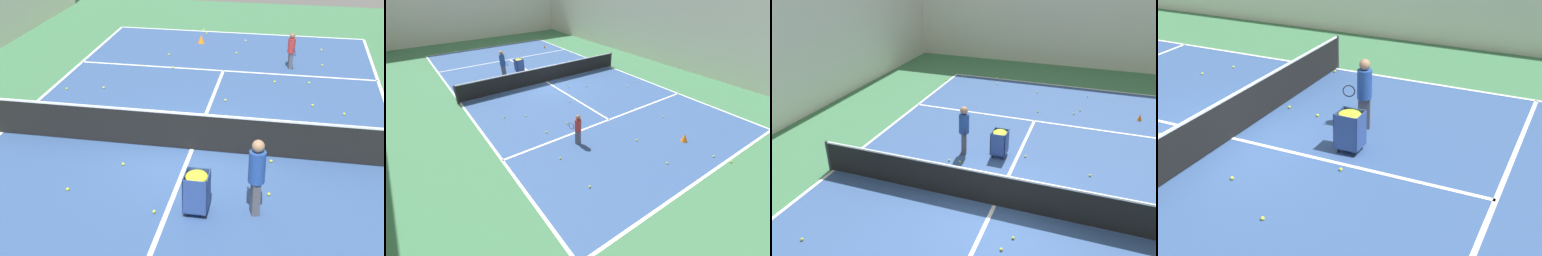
# 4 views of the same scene
# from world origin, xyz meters

# --- Properties ---
(ground_plane) EXTENTS (32.34, 32.34, 0.00)m
(ground_plane) POSITION_xyz_m (0.00, 0.00, 0.00)
(ground_plane) COLOR #3D754C
(court_playing_area) EXTENTS (10.20, 20.97, 0.00)m
(court_playing_area) POSITION_xyz_m (0.00, 0.00, 0.00)
(court_playing_area) COLOR #335189
(court_playing_area) RESTS_ON ground
(line_baseline_near) EXTENTS (10.20, 0.10, 0.00)m
(line_baseline_near) POSITION_xyz_m (0.00, -10.49, 0.01)
(line_baseline_near) COLOR white
(line_baseline_near) RESTS_ON ground
(line_baseline_far) EXTENTS (10.20, 0.10, 0.00)m
(line_baseline_far) POSITION_xyz_m (0.00, 10.49, 0.01)
(line_baseline_far) COLOR white
(line_baseline_far) RESTS_ON ground
(line_sideline_left) EXTENTS (0.10, 20.97, 0.00)m
(line_sideline_left) POSITION_xyz_m (-5.10, 0.00, 0.01)
(line_sideline_left) COLOR white
(line_sideline_left) RESTS_ON ground
(line_sideline_right) EXTENTS (0.10, 20.97, 0.00)m
(line_sideline_right) POSITION_xyz_m (5.10, 0.00, 0.01)
(line_sideline_right) COLOR white
(line_sideline_right) RESTS_ON ground
(line_service_near) EXTENTS (10.20, 0.10, 0.00)m
(line_service_near) POSITION_xyz_m (0.00, -5.77, 0.01)
(line_service_near) COLOR white
(line_service_near) RESTS_ON ground
(line_service_far) EXTENTS (10.20, 0.10, 0.00)m
(line_service_far) POSITION_xyz_m (0.00, 5.77, 0.01)
(line_service_far) COLOR white
(line_service_far) RESTS_ON ground
(line_centre_service) EXTENTS (0.10, 11.54, 0.00)m
(line_centre_service) POSITION_xyz_m (0.00, 0.00, 0.01)
(line_centre_service) COLOR white
(line_centre_service) RESTS_ON ground
(hall_enclosure_right) EXTENTS (0.15, 28.64, 7.66)m
(hall_enclosure_right) POSITION_xyz_m (8.86, 0.00, 3.83)
(hall_enclosure_right) COLOR silver
(hall_enclosure_right) RESTS_ON ground
(tennis_net) EXTENTS (10.50, 0.10, 0.98)m
(tennis_net) POSITION_xyz_m (0.00, 0.00, 0.51)
(tennis_net) COLOR #2D2D33
(tennis_net) RESTS_ON ground
(player_near_baseline) EXTENTS (0.31, 0.58, 1.26)m
(player_near_baseline) POSITION_xyz_m (-2.24, -6.44, 0.72)
(player_near_baseline) COLOR #4C4C56
(player_near_baseline) RESTS_ON ground
(coach_at_net) EXTENTS (0.41, 0.66, 1.65)m
(coach_at_net) POSITION_xyz_m (-1.73, 2.41, 0.95)
(coach_at_net) COLOR #4C4C56
(coach_at_net) RESTS_ON ground
(ball_cart) EXTENTS (0.49, 0.53, 0.91)m
(ball_cart) POSITION_xyz_m (-0.59, 2.60, 0.63)
(ball_cart) COLOR #2D478C
(ball_cart) RESTS_ON ground
(training_cone_0) EXTENTS (0.26, 0.26, 0.33)m
(training_cone_0) POSITION_xyz_m (1.30, -8.81, 0.17)
(training_cone_0) COLOR orange
(training_cone_0) RESTS_ON ground
(training_cone_1) EXTENTS (0.18, 0.18, 0.26)m
(training_cone_1) POSITION_xyz_m (3.89, 7.26, 0.13)
(training_cone_1) COLOR orange
(training_cone_1) RESTS_ON ground
(tennis_ball_0) EXTENTS (0.07, 0.07, 0.07)m
(tennis_ball_0) POSITION_xyz_m (-1.63, 1.75, 0.04)
(tennis_ball_0) COLOR yellow
(tennis_ball_0) RESTS_ON ground
(tennis_ball_1) EXTENTS (0.07, 0.07, 0.07)m
(tennis_ball_1) POSITION_xyz_m (4.59, -3.15, 0.04)
(tennis_ball_1) COLOR yellow
(tennis_ball_1) RESTS_ON ground
(tennis_ball_2) EXTENTS (0.07, 0.07, 0.07)m
(tennis_ball_2) POSITION_xyz_m (0.59, -1.52, 0.04)
(tennis_ball_2) COLOR yellow
(tennis_ball_2) RESTS_ON ground
(tennis_ball_3) EXTENTS (0.07, 0.07, 0.07)m
(tennis_ball_3) POSITION_xyz_m (-5.25, 9.30, 0.04)
(tennis_ball_3) COLOR yellow
(tennis_ball_3) RESTS_ON ground
(tennis_ball_4) EXTENTS (0.07, 0.07, 0.07)m
(tennis_ball_4) POSITION_xyz_m (-2.96, -3.25, 0.04)
(tennis_ball_4) COLOR yellow
(tennis_ball_4) RESTS_ON ground
(tennis_ball_5) EXTENTS (0.07, 0.07, 0.07)m
(tennis_ball_5) POSITION_xyz_m (-3.83, -2.80, 0.04)
(tennis_ball_5) COLOR yellow
(tennis_ball_5) RESTS_ON ground
(tennis_ball_6) EXTENTS (0.07, 0.07, 0.07)m
(tennis_ball_6) POSITION_xyz_m (1.62, 7.42, 0.04)
(tennis_ball_6) COLOR yellow
(tennis_ball_6) RESTS_ON ground
(tennis_ball_7) EXTENTS (0.07, 0.07, 0.07)m
(tennis_ball_7) POSITION_xyz_m (-2.86, 10.54, 0.04)
(tennis_ball_7) COLOR yellow
(tennis_ball_7) RESTS_ON ground
(tennis_ball_8) EXTENTS (0.07, 0.07, 0.07)m
(tennis_ball_8) POSITION_xyz_m (5.14, 2.12, 0.04)
(tennis_ball_8) COLOR yellow
(tennis_ball_8) RESTS_ON ground
(tennis_ball_9) EXTENTS (0.07, 0.07, 0.07)m
(tennis_ball_9) POSITION_xyz_m (1.76, -5.72, 0.04)
(tennis_ball_9) COLOR yellow
(tennis_ball_9) RESTS_ON ground
(tennis_ball_10) EXTENTS (0.07, 0.07, 0.07)m
(tennis_ball_10) POSITION_xyz_m (4.86, 4.49, 0.04)
(tennis_ball_10) COLOR yellow
(tennis_ball_10) RESTS_ON ground
(tennis_ball_11) EXTENTS (0.07, 0.07, 0.07)m
(tennis_ball_11) POSITION_xyz_m (-3.35, -6.90, 0.04)
(tennis_ball_11) COLOR yellow
(tennis_ball_11) RESTS_ON ground
(tennis_ball_12) EXTENTS (0.07, 0.07, 0.07)m
(tennis_ball_12) POSITION_xyz_m (-0.42, -9.33, 0.04)
(tennis_ball_12) COLOR yellow
(tennis_ball_12) RESTS_ON ground
(tennis_ball_13) EXTENTS (0.07, 0.07, 0.07)m
(tennis_ball_13) POSITION_xyz_m (1.28, -10.07, 0.04)
(tennis_ball_13) COLOR yellow
(tennis_ball_13) RESTS_ON ground
(tennis_ball_14) EXTENTS (0.07, 0.07, 0.07)m
(tennis_ball_14) POSITION_xyz_m (-0.23, -7.70, 0.04)
(tennis_ball_14) COLOR yellow
(tennis_ball_14) RESTS_ON ground
(tennis_ball_15) EXTENTS (0.07, 0.07, 0.07)m
(tennis_ball_15) POSITION_xyz_m (-4.66, 10.17, 0.04)
(tennis_ball_15) COLOR yellow
(tennis_ball_15) RESTS_ON ground
(tennis_ball_16) EXTENTS (0.07, 0.07, 0.07)m
(tennis_ball_16) POSITION_xyz_m (-1.79, -4.96, 0.04)
(tennis_ball_16) COLOR yellow
(tennis_ball_16) RESTS_ON ground
(tennis_ball_17) EXTENTS (0.07, 0.07, 0.07)m
(tennis_ball_17) POSITION_xyz_m (1.50, -2.02, 0.04)
(tennis_ball_17) COLOR yellow
(tennis_ball_17) RESTS_ON ground
(tennis_ball_18) EXTENTS (0.07, 0.07, 0.07)m
(tennis_ball_18) POSITION_xyz_m (2.21, -7.06, 0.04)
(tennis_ball_18) COLOR yellow
(tennis_ball_18) RESTS_ON ground
(tennis_ball_19) EXTENTS (0.07, 0.07, 0.07)m
(tennis_ball_19) POSITION_xyz_m (0.76, -1.07, 0.04)
(tennis_ball_19) COLOR yellow
(tennis_ball_19) RESTS_ON ground
(tennis_ball_20) EXTENTS (0.07, 0.07, 0.07)m
(tennis_ball_20) POSITION_xyz_m (-2.88, -5.08, 0.04)
(tennis_ball_20) COLOR yellow
(tennis_ball_20) RESTS_ON ground
(tennis_ball_21) EXTENTS (0.07, 0.07, 0.07)m
(tennis_ball_21) POSITION_xyz_m (-1.82, 1.16, 0.04)
(tennis_ball_21) COLOR yellow
(tennis_ball_21) RESTS_ON ground
(tennis_ball_22) EXTENTS (0.07, 0.07, 0.07)m
(tennis_ball_22) POSITION_xyz_m (-1.96, 0.29, 0.04)
(tennis_ball_22) COLOR yellow
(tennis_ball_22) RESTS_ON ground
(tennis_ball_23) EXTENTS (0.07, 0.07, 0.07)m
(tennis_ball_23) POSITION_xyz_m (1.40, 6.96, 0.04)
(tennis_ball_23) COLOR yellow
(tennis_ball_23) RESTS_ON ground
(tennis_ball_24) EXTENTS (0.07, 0.07, 0.07)m
(tennis_ball_24) POSITION_xyz_m (4.80, 6.56, 0.04)
(tennis_ball_24) COLOR yellow
(tennis_ball_24) RESTS_ON ground
(tennis_ball_25) EXTENTS (0.07, 0.07, 0.07)m
(tennis_ball_25) POSITION_xyz_m (-1.99, 1.72, 0.04)
(tennis_ball_25) COLOR yellow
(tennis_ball_25) RESTS_ON ground
(tennis_ball_26) EXTENTS (0.07, 0.07, 0.07)m
(tennis_ball_26) POSITION_xyz_m (3.49, -3.45, 0.04)
(tennis_ball_26) COLOR yellow
(tennis_ball_26) RESTS_ON ground
(tennis_ball_27) EXTENTS (0.07, 0.07, 0.07)m
(tennis_ball_27) POSITION_xyz_m (1.49, -10.61, 0.04)
(tennis_ball_27) COLOR yellow
(tennis_ball_27) RESTS_ON ground
(tennis_ball_28) EXTENTS (0.07, 0.07, 0.07)m
(tennis_ball_28) POSITION_xyz_m (2.29, 2.34, 0.04)
(tennis_ball_28) COLOR yellow
(tennis_ball_28) RESTS_ON ground
(tennis_ball_29) EXTENTS (0.07, 0.07, 0.07)m
(tennis_ball_29) POSITION_xyz_m (1.80, 9.26, 0.04)
(tennis_ball_29) COLOR yellow
(tennis_ball_29) RESTS_ON ground
(tennis_ball_30) EXTENTS (0.07, 0.07, 0.07)m
(tennis_ball_30) POSITION_xyz_m (-0.03, 6.68, 0.04)
(tennis_ball_30) COLOR yellow
(tennis_ball_30) RESTS_ON ground
(tennis_ball_31) EXTENTS (0.07, 0.07, 0.07)m
(tennis_ball_31) POSITION_xyz_m (0.25, 2.80, 0.04)
(tennis_ball_31) COLOR yellow
(tennis_ball_31) RESTS_ON ground
(tennis_ball_32) EXTENTS (0.07, 0.07, 0.07)m
(tennis_ball_32) POSITION_xyz_m (-4.79, 0.12, 0.04)
(tennis_ball_32) COLOR yellow
(tennis_ball_32) RESTS_ON ground
(tennis_ball_33) EXTENTS (0.07, 0.07, 0.07)m
(tennis_ball_33) POSITION_xyz_m (-2.58, 9.58, 0.04)
(tennis_ball_33) COLOR yellow
(tennis_ball_33) RESTS_ON ground
(tennis_ball_34) EXTENTS (0.07, 0.07, 0.07)m
(tennis_ball_34) POSITION_xyz_m (-3.36, -8.66, 0.04)
(tennis_ball_34) COLOR yellow
(tennis_ball_34) RESTS_ON ground
(tennis_ball_35) EXTENTS (0.07, 0.07, 0.07)m
(tennis_ball_35) POSITION_xyz_m (-0.42, -3.16, 0.04)
(tennis_ball_35) COLOR yellow
(tennis_ball_35) RESTS_ON ground
(tennis_ball_36) EXTENTS (0.07, 0.07, 0.07)m
(tennis_ball_36) POSITION_xyz_m (-0.47, 9.00, 0.04)
(tennis_ball_36) COLOR yellow
(tennis_ball_36) RESTS_ON ground
(tennis_ball_37) EXTENTS (0.07, 0.07, 0.07)m
(tennis_ball_37) POSITION_xyz_m (1.44, 1.07, 0.04)
(tennis_ball_37) COLOR yellow
(tennis_ball_37) RESTS_ON ground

